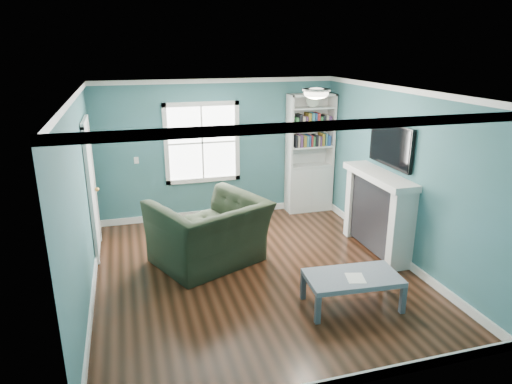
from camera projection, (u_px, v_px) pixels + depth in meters
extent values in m
plane|color=black|center=(255.00, 272.00, 6.66)|extent=(5.00, 5.00, 0.00)
plane|color=#356664|center=(218.00, 150.00, 8.55)|extent=(4.50, 0.00, 4.50)
plane|color=#356664|center=(334.00, 269.00, 3.97)|extent=(4.50, 0.00, 4.50)
plane|color=#356664|center=(81.00, 203.00, 5.66)|extent=(0.00, 5.00, 5.00)
plane|color=#356664|center=(399.00, 175.00, 6.85)|extent=(0.00, 5.00, 5.00)
plane|color=white|center=(255.00, 91.00, 5.86)|extent=(5.00, 5.00, 0.00)
cube|color=white|center=(220.00, 212.00, 8.91)|extent=(4.50, 0.03, 0.12)
cube|color=white|center=(93.00, 291.00, 6.05)|extent=(0.03, 5.00, 0.12)
cube|color=white|center=(390.00, 251.00, 7.23)|extent=(0.03, 5.00, 0.12)
cube|color=white|center=(217.00, 81.00, 8.14)|extent=(4.50, 0.04, 0.08)
cube|color=white|center=(341.00, 125.00, 3.61)|extent=(4.50, 0.04, 0.08)
cube|color=white|center=(70.00, 100.00, 5.28)|extent=(0.04, 5.00, 0.08)
cube|color=white|center=(406.00, 90.00, 6.46)|extent=(0.04, 5.00, 0.08)
cube|color=white|center=(202.00, 143.00, 8.42)|extent=(1.24, 0.01, 1.34)
cube|color=white|center=(166.00, 145.00, 8.23)|extent=(0.08, 0.06, 1.50)
cube|color=white|center=(237.00, 141.00, 8.58)|extent=(0.08, 0.06, 1.50)
cube|color=white|center=(204.00, 180.00, 8.62)|extent=(1.40, 0.06, 0.08)
cube|color=white|center=(201.00, 104.00, 8.18)|extent=(1.40, 0.06, 0.08)
cube|color=white|center=(202.00, 143.00, 8.40)|extent=(1.24, 0.03, 0.03)
cube|color=white|center=(202.00, 143.00, 8.40)|extent=(0.03, 0.03, 1.34)
cube|color=silver|center=(309.00, 188.00, 9.09)|extent=(0.90, 0.35, 0.90)
cube|color=silver|center=(290.00, 132.00, 8.62)|extent=(0.04, 0.35, 1.40)
cube|color=silver|center=(331.00, 130.00, 8.85)|extent=(0.04, 0.35, 1.40)
cube|color=silver|center=(307.00, 129.00, 8.88)|extent=(0.90, 0.02, 1.40)
cube|color=silver|center=(312.00, 95.00, 8.53)|extent=(0.90, 0.35, 0.04)
cube|color=silver|center=(309.00, 165.00, 8.94)|extent=(0.84, 0.33, 0.03)
cube|color=silver|center=(310.00, 146.00, 8.83)|extent=(0.84, 0.33, 0.03)
cube|color=silver|center=(311.00, 127.00, 8.71)|extent=(0.84, 0.33, 0.03)
cube|color=silver|center=(311.00, 108.00, 8.60)|extent=(0.84, 0.33, 0.03)
cube|color=black|center=(311.00, 140.00, 8.77)|extent=(0.70, 0.25, 0.22)
cube|color=tan|center=(311.00, 120.00, 8.65)|extent=(0.70, 0.25, 0.22)
cylinder|color=beige|center=(313.00, 100.00, 8.51)|extent=(0.26, 0.06, 0.26)
cube|color=black|center=(378.00, 215.00, 7.21)|extent=(0.30, 1.20, 1.10)
cube|color=black|center=(376.00, 227.00, 7.26)|extent=(0.22, 0.65, 0.70)
cube|color=silver|center=(401.00, 231.00, 6.59)|extent=(0.36, 0.16, 1.20)
cube|color=silver|center=(357.00, 202.00, 7.82)|extent=(0.36, 0.16, 1.20)
cube|color=silver|center=(379.00, 176.00, 7.00)|extent=(0.44, 1.58, 0.10)
cube|color=black|center=(391.00, 145.00, 6.89)|extent=(0.06, 1.10, 0.65)
cube|color=silver|center=(92.00, 191.00, 7.04)|extent=(0.04, 0.80, 2.05)
cube|color=white|center=(91.00, 200.00, 6.63)|extent=(0.05, 0.08, 2.13)
cube|color=white|center=(94.00, 183.00, 7.45)|extent=(0.05, 0.08, 2.13)
cube|color=white|center=(84.00, 122.00, 6.71)|extent=(0.05, 0.98, 0.08)
sphere|color=#BF8C3F|center=(97.00, 189.00, 7.35)|extent=(0.07, 0.07, 0.07)
ellipsoid|color=white|center=(316.00, 93.00, 6.21)|extent=(0.34, 0.34, 0.15)
cylinder|color=white|center=(316.00, 90.00, 6.19)|extent=(0.38, 0.38, 0.03)
cube|color=white|center=(136.00, 160.00, 8.17)|extent=(0.08, 0.01, 0.12)
imported|color=black|center=(209.00, 222.00, 6.76)|extent=(1.80, 1.53, 1.33)
cube|color=#484D56|center=(318.00, 310.00, 5.39)|extent=(0.07, 0.07, 0.36)
cube|color=#484D56|center=(403.00, 300.00, 5.61)|extent=(0.07, 0.07, 0.36)
cube|color=#484D56|center=(303.00, 286.00, 5.92)|extent=(0.07, 0.07, 0.36)
cube|color=#484D56|center=(381.00, 278.00, 6.14)|extent=(0.07, 0.07, 0.36)
cube|color=slate|center=(353.00, 278.00, 5.70)|extent=(1.21, 0.72, 0.06)
cube|color=white|center=(355.00, 278.00, 5.62)|extent=(0.28, 0.32, 0.00)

